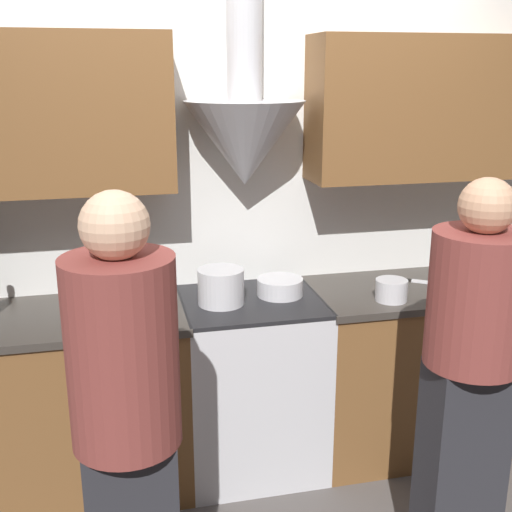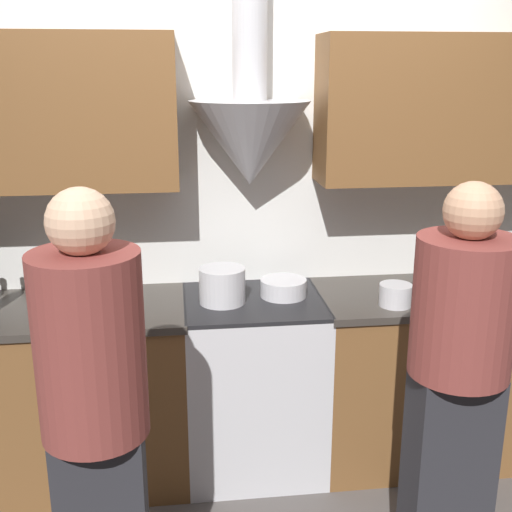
% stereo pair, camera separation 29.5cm
% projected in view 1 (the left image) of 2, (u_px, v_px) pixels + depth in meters
% --- Properties ---
extents(ground_plane, '(12.00, 12.00, 0.00)m').
position_uv_depth(ground_plane, '(268.00, 504.00, 3.05)').
color(ground_plane, '#4C4744').
extents(wall_back, '(8.40, 0.58, 2.60)m').
position_uv_depth(wall_back, '(230.00, 176.00, 3.20)').
color(wall_back, white).
rests_on(wall_back, ground_plane).
extents(counter_left, '(1.50, 0.62, 0.91)m').
position_uv_depth(counter_left, '(29.00, 408.00, 3.02)').
color(counter_left, brown).
rests_on(counter_left, ground_plane).
extents(counter_right, '(1.24, 0.62, 0.91)m').
position_uv_depth(counter_right, '(423.00, 365.00, 3.45)').
color(counter_right, brown).
rests_on(counter_right, ground_plane).
extents(stove_range, '(0.68, 0.60, 0.91)m').
position_uv_depth(stove_range, '(251.00, 383.00, 3.25)').
color(stove_range, silver).
rests_on(stove_range, ground_plane).
extents(stock_pot, '(0.22, 0.22, 0.17)m').
position_uv_depth(stock_pot, '(221.00, 286.00, 3.04)').
color(stock_pot, silver).
rests_on(stock_pot, stove_range).
extents(mixing_bowl, '(0.23, 0.23, 0.09)m').
position_uv_depth(mixing_bowl, '(280.00, 287.00, 3.17)').
color(mixing_bowl, silver).
rests_on(mixing_bowl, stove_range).
extents(orange_fruit, '(0.07, 0.07, 0.07)m').
position_uv_depth(orange_fruit, '(468.00, 279.00, 3.30)').
color(orange_fruit, orange).
rests_on(orange_fruit, counter_right).
extents(saucepan, '(0.16, 0.16, 0.10)m').
position_uv_depth(saucepan, '(391.00, 290.00, 3.10)').
color(saucepan, silver).
rests_on(saucepan, counter_right).
extents(chefs_knife, '(0.18, 0.14, 0.01)m').
position_uv_depth(chefs_knife, '(417.00, 281.00, 3.38)').
color(chefs_knife, silver).
rests_on(chefs_knife, counter_right).
extents(person_foreground_left, '(0.34, 0.34, 1.67)m').
position_uv_depth(person_foreground_left, '(127.00, 427.00, 1.99)').
color(person_foreground_left, '#28282D').
rests_on(person_foreground_left, ground_plane).
extents(person_foreground_right, '(0.36, 0.36, 1.64)m').
position_uv_depth(person_foreground_right, '(470.00, 374.00, 2.38)').
color(person_foreground_right, '#28282D').
rests_on(person_foreground_right, ground_plane).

